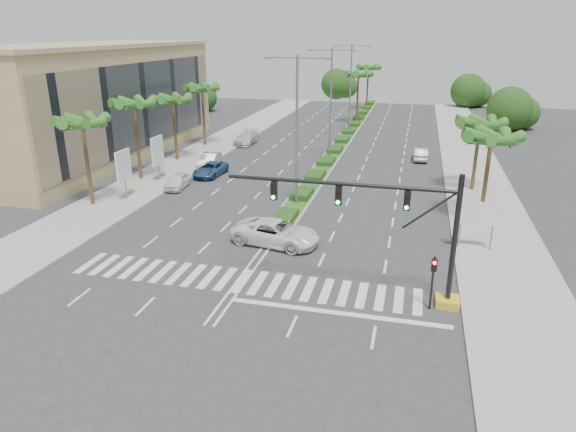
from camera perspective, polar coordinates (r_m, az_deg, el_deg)
name	(u,v)px	position (r m, az deg, el deg)	size (l,w,h in m)	color
ground	(242,281)	(30.24, -5.18, -7.21)	(160.00, 160.00, 0.00)	#333335
footpath_right	(482,197)	(47.74, 20.75, 1.97)	(6.00, 120.00, 0.15)	gray
footpath_left	(163,175)	(53.24, -13.72, 4.50)	(6.00, 120.00, 0.15)	gray
median	(348,135)	(72.22, 6.63, 8.94)	(2.20, 75.00, 0.20)	gray
median_grass	(348,134)	(72.20, 6.63, 9.03)	(1.80, 75.00, 0.04)	#2E6121
building	(96,103)	(62.68, -20.60, 11.62)	(12.00, 36.00, 12.00)	tan
signal_gantry	(409,241)	(27.35, 13.30, -2.76)	(12.60, 1.20, 7.20)	gold
pedestrian_signal	(433,274)	(27.34, 15.83, -6.26)	(0.28, 0.36, 3.00)	black
direction_sign	(478,215)	(35.46, 20.35, 0.06)	(2.70, 0.11, 3.40)	slate
billboard_near	(124,166)	(45.48, -17.81, 5.27)	(0.18, 2.10, 4.35)	slate
billboard_far	(157,151)	(50.52, -14.31, 7.01)	(0.18, 2.10, 4.35)	slate
palm_left_near	(82,125)	(44.22, -21.91, 9.34)	(4.57, 4.68, 7.55)	brown
palm_left_mid	(134,106)	(50.78, -16.74, 11.58)	(4.57, 4.68, 7.95)	brown
palm_left_far	(173,102)	(57.83, -12.66, 12.28)	(4.57, 4.68, 7.35)	brown
palm_left_end	(202,90)	(64.99, -9.52, 13.64)	(4.57, 4.68, 7.75)	brown
palm_right_near	(491,141)	(40.40, 21.64, 7.79)	(4.57, 4.68, 7.05)	brown
palm_right_far	(480,126)	(48.27, 20.54, 9.36)	(4.57, 4.68, 6.75)	brown
palm_median_a	(358,76)	(81.11, 7.83, 15.14)	(4.57, 4.68, 8.05)	brown
palm_median_b	(368,69)	(95.99, 8.92, 15.82)	(4.57, 4.68, 8.05)	brown
streetlight_near	(297,124)	(40.97, 0.99, 10.19)	(5.10, 0.25, 12.00)	slate
streetlight_mid	(331,99)	(56.50, 4.78, 12.84)	(5.10, 0.25, 12.00)	slate
streetlight_far	(350,84)	(72.24, 6.96, 14.31)	(5.10, 0.25, 12.00)	slate
car_parked_a	(178,181)	(48.41, -12.17, 3.84)	(1.61, 4.01, 1.37)	white
car_parked_b	(210,161)	(55.17, -8.71, 6.11)	(1.62, 4.63, 1.53)	#B8B9BE
car_parked_c	(210,169)	(51.99, -8.62, 5.16)	(2.22, 4.81, 1.34)	#2A4E81
car_parked_d	(246,138)	(66.40, -4.64, 8.63)	(2.18, 5.36, 1.56)	silver
car_crossing	(276,233)	(34.78, -1.34, -1.87)	(2.77, 6.01, 1.67)	white
car_right	(421,154)	(59.71, 14.52, 6.71)	(1.50, 4.29, 1.41)	silver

